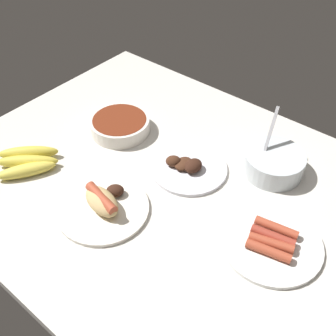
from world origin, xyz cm
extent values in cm
cube|color=silver|center=(0.00, 0.00, -1.50)|extent=(120.00, 90.00, 3.00)
cylinder|color=white|center=(26.07, -7.48, 2.11)|extent=(17.59, 17.59, 4.23)
cylinder|color=maroon|center=(26.07, -7.48, 3.83)|extent=(15.83, 15.83, 1.00)
cylinder|color=white|center=(-29.22, 0.75, 0.50)|extent=(22.90, 22.90, 1.00)
cylinder|color=#AD472D|center=(-28.33, -2.64, 2.06)|extent=(10.20, 3.91, 2.12)
cylinder|color=#9E3828|center=(-28.92, -0.38, 2.06)|extent=(10.20, 4.11, 2.12)
cylinder|color=#AD472D|center=(-29.51, 1.88, 2.06)|extent=(10.17, 4.86, 2.12)
cylinder|color=#AD472D|center=(-30.10, 4.14, 2.06)|extent=(10.20, 4.28, 2.12)
cylinder|color=white|center=(0.31, -7.09, 0.50)|extent=(20.43, 20.43, 1.00)
ellipsoid|color=#472819|center=(3.72, -4.99, 2.45)|extent=(5.28, 5.20, 2.90)
ellipsoid|color=#381E14|center=(-1.54, -6.79, 2.53)|extent=(4.31, 5.37, 3.07)
ellipsoid|color=#472819|center=(1.29, -6.29, 2.01)|extent=(4.70, 5.75, 2.02)
ellipsoid|color=#E5D14C|center=(31.85, 21.86, 1.68)|extent=(11.51, 15.20, 3.35)
ellipsoid|color=gold|center=(34.36, 19.56, 1.78)|extent=(14.78, 13.49, 3.56)
ellipsoid|color=gold|center=(36.87, 17.27, 1.94)|extent=(14.11, 13.93, 3.88)
cylinder|color=white|center=(7.37, 17.62, 0.50)|extent=(22.46, 22.46, 1.00)
ellipsoid|color=tan|center=(7.37, 17.62, 3.20)|extent=(12.04, 8.10, 4.40)
cylinder|color=#AD472D|center=(7.37, 17.62, 4.41)|extent=(10.77, 4.47, 2.40)
ellipsoid|color=#381E14|center=(8.00, 12.61, 2.40)|extent=(5.68, 5.62, 2.80)
cylinder|color=silver|center=(-17.49, -20.76, 2.92)|extent=(15.90, 15.90, 5.84)
cylinder|color=beige|center=(-17.49, -20.76, 4.09)|extent=(13.99, 13.99, 2.63)
cube|color=#B7B7BC|center=(-13.92, -22.75, 8.89)|extent=(3.03, 9.48, 13.74)
camera|label=1|loc=(-46.64, 58.33, 75.55)|focal=43.81mm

